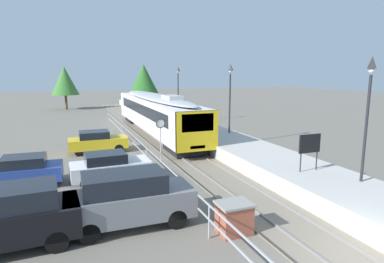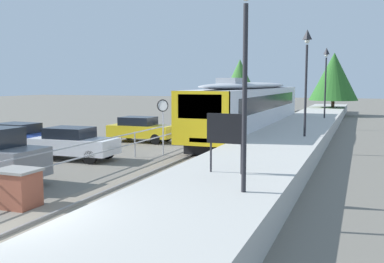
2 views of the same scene
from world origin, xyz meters
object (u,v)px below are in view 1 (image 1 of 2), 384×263
platform_lamp_near_end (369,96)px  parked_hatchback_blue (20,171)px  commuter_train (155,111)px  speed_limit_sign (161,129)px  parked_hatchback_white (110,167)px  parked_suv_black (4,218)px  platform_lamp_mid_platform (230,85)px  platform_lamp_far_end (178,81)px  platform_notice_board (310,145)px  brick_utility_cabinet (234,218)px  parked_hatchback_yellow (97,141)px  parked_suv_grey (129,198)px

platform_lamp_near_end → parked_hatchback_blue: (-14.16, 7.47, -3.83)m
commuter_train → speed_limit_sign: bearing=-103.0°
commuter_train → parked_hatchback_white: 13.35m
speed_limit_sign → parked_suv_black: 11.09m
speed_limit_sign → platform_lamp_near_end: bearing=-55.0°
platform_lamp_mid_platform → parked_hatchback_white: platform_lamp_mid_platform is taller
parked_hatchback_white → parked_hatchback_blue: bearing=169.4°
platform_lamp_mid_platform → speed_limit_sign: (-6.46, -3.20, -2.50)m
commuter_train → parked_suv_black: bearing=-118.6°
platform_lamp_far_end → parked_hatchback_blue: 22.72m
speed_limit_sign → parked_hatchback_blue: 8.00m
platform_notice_board → brick_utility_cabinet: (-5.50, -2.71, -1.61)m
parked_hatchback_blue → parked_hatchback_white: bearing=-10.6°
platform_notice_board → parked_suv_black: (-12.80, -1.05, -1.13)m
platform_lamp_far_end → commuter_train: bearing=-124.9°
platform_notice_board → parked_hatchback_blue: 14.20m
platform_lamp_far_end → parked_hatchback_yellow: bearing=-131.2°
speed_limit_sign → parked_hatchback_yellow: 5.67m
platform_lamp_mid_platform → parked_suv_black: platform_lamp_mid_platform is taller
speed_limit_sign → parked_hatchback_blue: speed_limit_sign is taller
speed_limit_sign → platform_lamp_mid_platform: bearing=26.3°
commuter_train → parked_hatchback_blue: size_ratio=5.09×
speed_limit_sign → parked_hatchback_white: size_ratio=0.69×
platform_lamp_mid_platform → parked_suv_grey: bearing=-131.7°
speed_limit_sign → brick_utility_cabinet: (-0.13, -9.83, -1.55)m
commuter_train → speed_limit_sign: 9.74m
platform_lamp_near_end → commuter_train: bearing=102.9°
brick_utility_cabinet → parked_hatchback_yellow: (-3.33, 14.11, 0.22)m
parked_hatchback_blue → parked_hatchback_yellow: same height
brick_utility_cabinet → parked_suv_grey: parked_suv_grey is taller
platform_lamp_mid_platform → parked_hatchback_white: (-9.93, -5.73, -3.83)m
platform_lamp_mid_platform → speed_limit_sign: size_ratio=1.91×
parked_hatchback_yellow → platform_notice_board: bearing=-52.2°
platform_lamp_mid_platform → parked_hatchback_yellow: 10.69m
parked_suv_grey → parked_suv_black: bearing=-176.5°
commuter_train → parked_suv_black: commuter_train is taller
platform_lamp_near_end → platform_lamp_far_end: 24.83m
commuter_train → parked_suv_grey: size_ratio=4.48×
speed_limit_sign → platform_lamp_far_end: bearing=67.5°
parked_suv_black → parked_suv_grey: bearing=3.5°
parked_hatchback_blue → parked_suv_black: bearing=-87.6°
platform_lamp_near_end → platform_notice_board: size_ratio=2.97×
commuter_train → platform_lamp_far_end: platform_lamp_far_end is taller
platform_lamp_far_end → brick_utility_cabinet: platform_lamp_far_end is taller
platform_notice_board → parked_hatchback_white: 10.05m
parked_hatchback_white → platform_lamp_mid_platform: bearing=30.0°
platform_notice_board → parked_hatchback_white: size_ratio=0.44×
speed_limit_sign → parked_suv_grey: (-3.46, -7.92, -1.06)m
platform_lamp_far_end → parked_hatchback_blue: platform_lamp_far_end is taller
platform_lamp_mid_platform → commuter_train: bearing=124.2°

